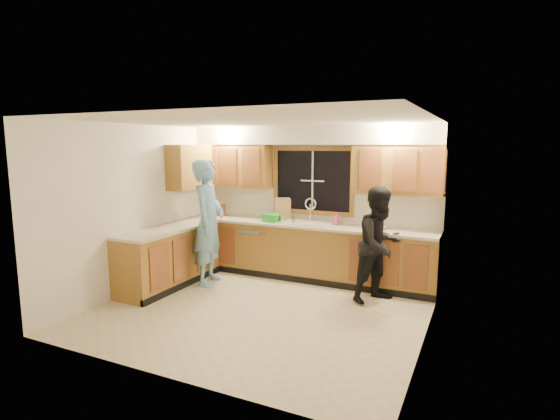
# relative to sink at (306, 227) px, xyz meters

# --- Properties ---
(floor) EXTENTS (4.20, 4.20, 0.00)m
(floor) POSITION_rel_sink_xyz_m (0.00, -1.60, -0.86)
(floor) COLOR beige
(floor) RESTS_ON ground
(ceiling) EXTENTS (4.20, 4.20, 0.00)m
(ceiling) POSITION_rel_sink_xyz_m (0.00, -1.60, 1.64)
(ceiling) COLOR white
(wall_back) EXTENTS (4.20, 0.00, 4.20)m
(wall_back) POSITION_rel_sink_xyz_m (0.00, 0.30, 0.39)
(wall_back) COLOR white
(wall_back) RESTS_ON ground
(wall_left) EXTENTS (0.00, 3.80, 3.80)m
(wall_left) POSITION_rel_sink_xyz_m (-2.10, -1.60, 0.39)
(wall_left) COLOR white
(wall_left) RESTS_ON ground
(wall_right) EXTENTS (0.00, 3.80, 3.80)m
(wall_right) POSITION_rel_sink_xyz_m (2.10, -1.60, 0.39)
(wall_right) COLOR white
(wall_right) RESTS_ON ground
(base_cabinets_back) EXTENTS (4.20, 0.60, 0.88)m
(base_cabinets_back) POSITION_rel_sink_xyz_m (0.00, -0.00, -0.42)
(base_cabinets_back) COLOR olive
(base_cabinets_back) RESTS_ON ground
(base_cabinets_left) EXTENTS (0.60, 1.90, 0.88)m
(base_cabinets_left) POSITION_rel_sink_xyz_m (-1.80, -1.25, -0.42)
(base_cabinets_left) COLOR olive
(base_cabinets_left) RESTS_ON ground
(countertop_back) EXTENTS (4.20, 0.63, 0.04)m
(countertop_back) POSITION_rel_sink_xyz_m (0.00, -0.02, 0.04)
(countertop_back) COLOR beige
(countertop_back) RESTS_ON base_cabinets_back
(countertop_left) EXTENTS (0.63, 1.90, 0.04)m
(countertop_left) POSITION_rel_sink_xyz_m (-1.79, -1.25, 0.04)
(countertop_left) COLOR beige
(countertop_left) RESTS_ON base_cabinets_left
(upper_cabinets_left) EXTENTS (1.35, 0.33, 0.75)m
(upper_cabinets_left) POSITION_rel_sink_xyz_m (-1.43, 0.13, 0.96)
(upper_cabinets_left) COLOR olive
(upper_cabinets_left) RESTS_ON wall_back
(upper_cabinets_right) EXTENTS (1.35, 0.33, 0.75)m
(upper_cabinets_right) POSITION_rel_sink_xyz_m (1.43, 0.13, 0.96)
(upper_cabinets_right) COLOR olive
(upper_cabinets_right) RESTS_ON wall_back
(upper_cabinets_return) EXTENTS (0.33, 0.90, 0.75)m
(upper_cabinets_return) POSITION_rel_sink_xyz_m (-1.94, -0.48, 0.96)
(upper_cabinets_return) COLOR olive
(upper_cabinets_return) RESTS_ON wall_left
(soffit) EXTENTS (4.20, 0.35, 0.30)m
(soffit) POSITION_rel_sink_xyz_m (0.00, 0.12, 1.49)
(soffit) COLOR silver
(soffit) RESTS_ON wall_back
(window_frame) EXTENTS (1.44, 0.03, 1.14)m
(window_frame) POSITION_rel_sink_xyz_m (0.00, 0.29, 0.74)
(window_frame) COLOR black
(window_frame) RESTS_ON wall_back
(sink) EXTENTS (0.86, 0.52, 0.57)m
(sink) POSITION_rel_sink_xyz_m (0.00, 0.00, 0.00)
(sink) COLOR white
(sink) RESTS_ON countertop_back
(dishwasher) EXTENTS (0.60, 0.56, 0.82)m
(dishwasher) POSITION_rel_sink_xyz_m (-0.85, -0.01, -0.45)
(dishwasher) COLOR white
(dishwasher) RESTS_ON floor
(stove) EXTENTS (0.58, 0.75, 0.90)m
(stove) POSITION_rel_sink_xyz_m (-1.80, -1.82, -0.41)
(stove) COLOR white
(stove) RESTS_ON floor
(man) EXTENTS (0.65, 0.82, 1.98)m
(man) POSITION_rel_sink_xyz_m (-1.29, -0.91, 0.13)
(man) COLOR #6CA7CD
(man) RESTS_ON floor
(woman) EXTENTS (0.95, 1.00, 1.63)m
(woman) POSITION_rel_sink_xyz_m (1.35, -0.57, -0.05)
(woman) COLOR black
(woman) RESTS_ON floor
(knife_block) EXTENTS (0.12, 0.10, 0.22)m
(knife_block) POSITION_rel_sink_xyz_m (-1.67, 0.04, 0.17)
(knife_block) COLOR brown
(knife_block) RESTS_ON countertop_back
(cutting_board) EXTENTS (0.30, 0.19, 0.37)m
(cutting_board) POSITION_rel_sink_xyz_m (-0.52, 0.22, 0.24)
(cutting_board) COLOR tan
(cutting_board) RESTS_ON countertop_back
(dish_crate) EXTENTS (0.33, 0.31, 0.13)m
(dish_crate) POSITION_rel_sink_xyz_m (-0.55, -0.09, 0.12)
(dish_crate) COLOR green
(dish_crate) RESTS_ON countertop_back
(soap_bottle) EXTENTS (0.12, 0.12, 0.20)m
(soap_bottle) POSITION_rel_sink_xyz_m (0.48, 0.13, 0.16)
(soap_bottle) COLOR #E25697
(soap_bottle) RESTS_ON countertop_back
(bowl) EXTENTS (0.21, 0.21, 0.05)m
(bowl) POSITION_rel_sink_xyz_m (1.20, 0.00, 0.08)
(bowl) COLOR silver
(bowl) RESTS_ON countertop_back
(can_left) EXTENTS (0.09, 0.09, 0.13)m
(can_left) POSITION_rel_sink_xyz_m (-0.38, -0.13, 0.12)
(can_left) COLOR #B6A48C
(can_left) RESTS_ON countertop_back
(can_right) EXTENTS (0.07, 0.07, 0.11)m
(can_right) POSITION_rel_sink_xyz_m (-0.14, -0.18, 0.11)
(can_right) COLOR #B6A48C
(can_right) RESTS_ON countertop_back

